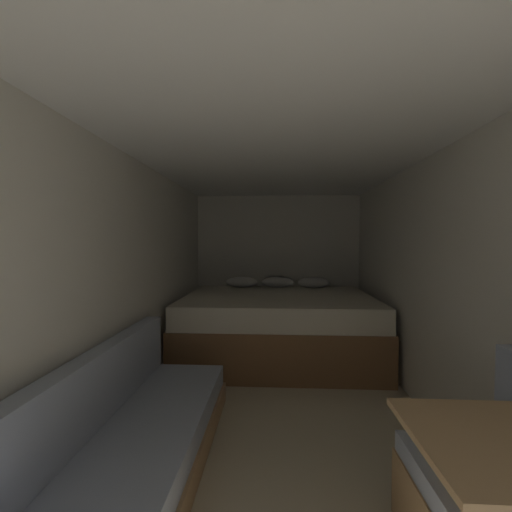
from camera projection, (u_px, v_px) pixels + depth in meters
name	position (u px, v px, depth m)	size (l,w,h in m)	color
ground_plane	(280.00, 431.00, 2.54)	(7.14, 7.14, 0.00)	beige
wall_back	(278.00, 266.00, 5.08)	(2.49, 0.05, 2.10)	silver
wall_left	(118.00, 290.00, 2.56)	(0.05, 5.14, 2.10)	silver
wall_right	(451.00, 293.00, 2.43)	(0.05, 5.14, 2.10)	silver
ceiling_slab	(280.00, 143.00, 2.45)	(2.49, 5.14, 0.05)	white
bed	(278.00, 325.00, 4.17)	(2.27, 1.76, 0.92)	brown
sofa_left	(113.00, 469.00, 1.77)	(0.70, 2.57, 0.75)	tan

